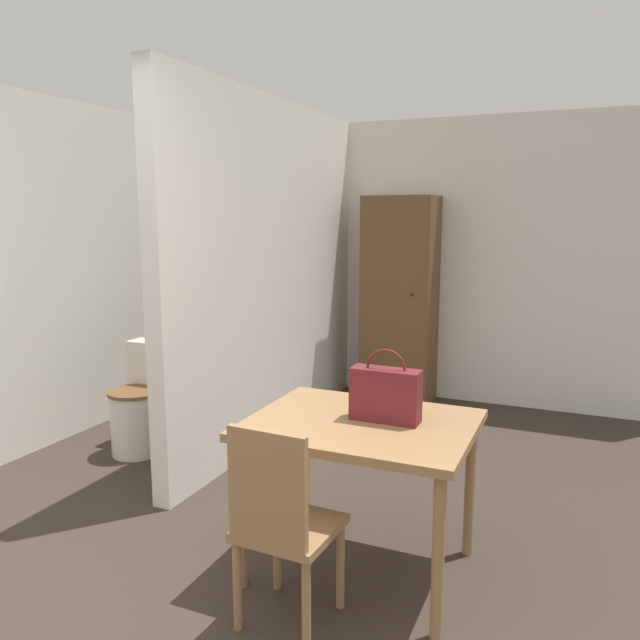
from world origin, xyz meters
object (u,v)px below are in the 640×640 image
at_px(wooden_chair, 281,521).
at_px(wooden_cabinet, 400,301).
at_px(dining_table, 361,438).
at_px(toilet, 142,404).
at_px(handbag, 386,394).

height_order(wooden_chair, wooden_cabinet, wooden_cabinet).
relative_size(dining_table, wooden_chair, 1.15).
relative_size(dining_table, wooden_cabinet, 0.55).
xyz_separation_m(wooden_chair, wooden_cabinet, (-0.47, 3.25, 0.45)).
distance_m(wooden_chair, wooden_cabinet, 3.31).
xyz_separation_m(dining_table, toilet, (-1.95, 0.82, -0.32)).
bearing_deg(handbag, wooden_chair, -113.17).
xyz_separation_m(toilet, wooden_cabinet, (1.33, 1.90, 0.58)).
distance_m(dining_table, handbag, 0.24).
bearing_deg(wooden_cabinet, dining_table, -77.16).
bearing_deg(dining_table, wooden_cabinet, 102.84).
relative_size(wooden_chair, wooden_cabinet, 0.48).
bearing_deg(wooden_chair, toilet, 146.12).
distance_m(dining_table, toilet, 2.14).
distance_m(dining_table, wooden_chair, 0.58).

